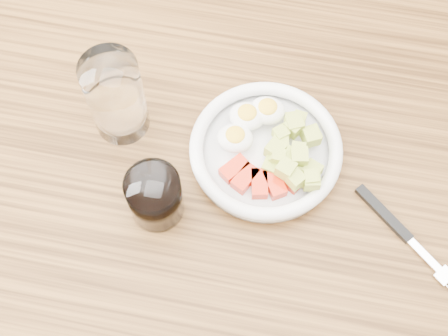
{
  "coord_description": "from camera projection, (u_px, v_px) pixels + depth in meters",
  "views": [
    {
      "loc": [
        0.06,
        -0.34,
        1.59
      ],
      "look_at": [
        -0.01,
        0.01,
        0.8
      ],
      "focal_mm": 50.0,
      "sensor_mm": 36.0,
      "label": 1
    }
  ],
  "objects": [
    {
      "name": "water_glass",
      "position": [
        116.0,
        97.0,
        0.86
      ],
      "size": [
        0.08,
        0.08,
        0.14
      ],
      "primitive_type": "cylinder",
      "color": "white",
      "rests_on": "dining_table"
    },
    {
      "name": "fork",
      "position": [
        398.0,
        229.0,
        0.85
      ],
      "size": [
        0.17,
        0.15,
        0.01
      ],
      "color": "black",
      "rests_on": "dining_table"
    },
    {
      "name": "bowl",
      "position": [
        267.0,
        148.0,
        0.89
      ],
      "size": [
        0.22,
        0.22,
        0.06
      ],
      "color": "white",
      "rests_on": "dining_table"
    },
    {
      "name": "coffee_glass",
      "position": [
        155.0,
        197.0,
        0.83
      ],
      "size": [
        0.07,
        0.07,
        0.08
      ],
      "color": "white",
      "rests_on": "dining_table"
    },
    {
      "name": "ground",
      "position": [
        227.0,
        302.0,
        1.59
      ],
      "size": [
        4.0,
        4.0,
        0.0
      ],
      "primitive_type": "plane",
      "color": "brown",
      "rests_on": "ground"
    },
    {
      "name": "dining_table",
      "position": [
        229.0,
        209.0,
        0.98
      ],
      "size": [
        1.5,
        0.9,
        0.77
      ],
      "color": "brown",
      "rests_on": "ground"
    }
  ]
}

